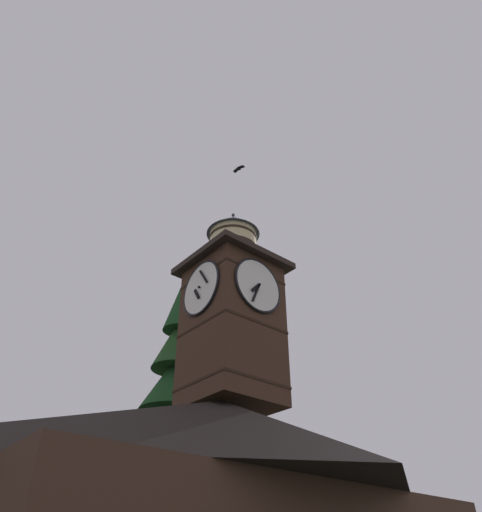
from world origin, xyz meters
name	(u,v)px	position (x,y,z in m)	size (l,w,h in m)	color
building_main	(220,506)	(1.56, -2.70, 3.35)	(14.81, 9.15, 6.53)	#422C20
clock_tower	(232,311)	(0.72, -3.26, 10.41)	(3.73, 3.73, 8.86)	#422B1E
pine_tree_behind	(170,454)	(-1.48, -10.56, 6.49)	(6.01, 6.01, 16.02)	#473323
moon	(61,440)	(-9.41, -46.36, 14.86)	(1.84, 1.84, 1.84)	silver
flying_bird_high	(239,169)	(-0.30, -4.09, 19.43)	(0.29, 0.71, 0.14)	black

